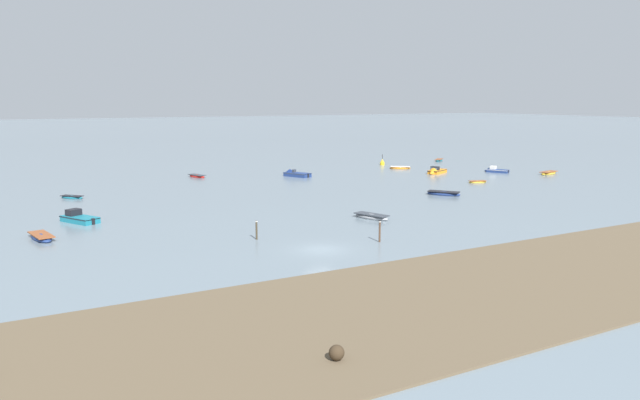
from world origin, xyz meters
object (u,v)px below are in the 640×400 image
object	(u,v)px
rowboat_moored_7	(439,160)
rowboat_moored_8	(400,168)
rowboat_moored_3	(372,217)
motorboat_moored_3	(494,171)
mooring_post_near	(380,232)
channel_buoy	(382,163)
rowboat_moored_2	(549,173)
rowboat_moored_0	(72,197)
rowboat_moored_5	(477,182)
rowboat_moored_4	(197,176)
rowboat_moored_6	(41,237)
rowboat_moored_1	(444,194)
motorboat_moored_2	(75,219)
mooring_post_left	(257,231)
motorboat_moored_0	(294,175)
motorboat_moored_4	(435,172)

from	to	relation	value
rowboat_moored_7	rowboat_moored_8	distance (m)	17.82
rowboat_moored_3	motorboat_moored_3	xyz separation A→B (m)	(43.26, 24.74, 0.07)
rowboat_moored_8	rowboat_moored_3	bearing A→B (deg)	-96.42
mooring_post_near	channel_buoy	bearing A→B (deg)	54.90
rowboat_moored_8	rowboat_moored_2	bearing A→B (deg)	-14.06
rowboat_moored_0	motorboat_moored_3	distance (m)	70.82
rowboat_moored_8	mooring_post_near	xyz separation A→B (m)	(-37.29, -47.15, 0.76)
rowboat_moored_2	rowboat_moored_5	bearing A→B (deg)	172.44
rowboat_moored_7	mooring_post_near	bearing A→B (deg)	-172.90
rowboat_moored_4	rowboat_moored_6	distance (m)	45.90
rowboat_moored_3	rowboat_moored_6	distance (m)	33.54
rowboat_moored_3	motorboat_moored_3	world-z (taller)	motorboat_moored_3
rowboat_moored_1	motorboat_moored_3	size ratio (longest dim) A/B	1.01
rowboat_moored_3	rowboat_moored_4	world-z (taller)	rowboat_moored_3
motorboat_moored_2	channel_buoy	size ratio (longest dim) A/B	2.39
rowboat_moored_7	rowboat_moored_8	bearing A→B (deg)	167.06
rowboat_moored_4	mooring_post_left	bearing A→B (deg)	-28.90
rowboat_moored_1	rowboat_moored_6	bearing A→B (deg)	-122.33
motorboat_moored_0	rowboat_moored_1	distance (m)	29.70
rowboat_moored_4	mooring_post_left	world-z (taller)	mooring_post_left
channel_buoy	mooring_post_left	distance (m)	67.34
rowboat_moored_1	rowboat_moored_2	distance (m)	32.89
channel_buoy	mooring_post_near	size ratio (longest dim) A/B	1.05
rowboat_moored_1	motorboat_moored_4	world-z (taller)	motorboat_moored_4
rowboat_moored_1	rowboat_moored_3	distance (m)	19.93
rowboat_moored_2	rowboat_moored_3	xyz separation A→B (m)	(-49.49, -17.89, -0.00)
motorboat_moored_0	rowboat_moored_4	world-z (taller)	motorboat_moored_0
motorboat_moored_0	channel_buoy	bearing A→B (deg)	-96.51
motorboat_moored_0	rowboat_moored_3	bearing A→B (deg)	142.73
rowboat_moored_1	channel_buoy	size ratio (longest dim) A/B	2.03
motorboat_moored_3	rowboat_moored_8	world-z (taller)	motorboat_moored_3
rowboat_moored_0	rowboat_moored_1	distance (m)	50.17
rowboat_moored_7	rowboat_moored_4	bearing A→B (deg)	142.63
rowboat_moored_1	rowboat_moored_2	bearing A→B (deg)	71.31
rowboat_moored_4	motorboat_moored_3	xyz separation A→B (m)	(49.23, -19.26, 0.09)
rowboat_moored_3	rowboat_moored_7	xyz separation A→B (m)	(47.76, 45.27, -0.03)
rowboat_moored_5	channel_buoy	xyz separation A→B (m)	(1.71, 28.67, 0.33)
rowboat_moored_5	rowboat_moored_8	world-z (taller)	rowboat_moored_8
rowboat_moored_4	motorboat_moored_2	distance (m)	37.70
rowboat_moored_7	mooring_post_left	xyz separation A→B (m)	(-62.88, -48.46, 0.69)
rowboat_moored_2	channel_buoy	distance (m)	31.58
motorboat_moored_0	rowboat_moored_4	xyz separation A→B (m)	(-14.88, 6.84, -0.09)
rowboat_moored_1	rowboat_moored_5	distance (m)	14.64
rowboat_moored_4	channel_buoy	bearing A→B (deg)	72.78
mooring_post_near	motorboat_moored_4	bearing A→B (deg)	44.77
motorboat_moored_0	rowboat_moored_3	size ratio (longest dim) A/B	1.26
motorboat_moored_0	rowboat_moored_6	xyz separation A→B (m)	(-41.74, -30.37, -0.07)
rowboat_moored_7	rowboat_moored_1	bearing A→B (deg)	-168.11
rowboat_moored_2	rowboat_moored_3	size ratio (longest dim) A/B	1.02
rowboat_moored_0	rowboat_moored_6	bearing A→B (deg)	-55.82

